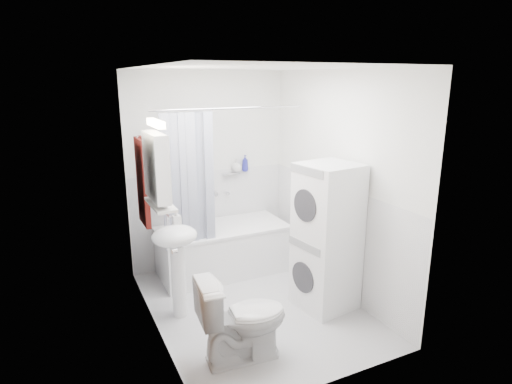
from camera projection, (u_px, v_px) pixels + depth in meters
name	position (u px, v px, depth m)	size (l,w,h in m)	color
floor	(254.00, 306.00, 4.46)	(2.60, 2.60, 0.00)	#B8B7BC
room_walls	(254.00, 167.00, 4.08)	(2.60, 2.60, 2.60)	white
wainscot	(242.00, 243.00, 4.56)	(1.98, 2.58, 2.58)	white
door	(175.00, 251.00, 3.33)	(0.05, 2.00, 2.00)	brown
bathtub	(223.00, 247.00, 5.19)	(1.53, 0.73, 0.59)	white
tub_spout	(227.00, 193.00, 5.41)	(0.04, 0.04, 0.12)	silver
curtain_rod	(230.00, 108.00, 4.49)	(0.02, 0.02, 1.71)	silver
shower_curtain	(189.00, 182.00, 4.48)	(0.55, 0.02, 1.45)	#142047
sink	(176.00, 250.00, 4.11)	(0.44, 0.37, 1.04)	white
medicine_cabinet	(157.00, 165.00, 3.77)	(0.13, 0.50, 0.71)	white
shelf	(161.00, 204.00, 3.87)	(0.18, 0.54, 0.03)	silver
shower_caddy	(231.00, 173.00, 5.36)	(0.22, 0.06, 0.02)	silver
towel	(142.00, 180.00, 4.27)	(0.07, 0.37, 0.90)	#60130C
washer_dryer	(327.00, 237.00, 4.31)	(0.61, 0.60, 1.51)	white
toilet	(243.00, 319.00, 3.56)	(0.42, 0.75, 0.74)	white
soap_pump	(177.00, 223.00, 4.14)	(0.08, 0.17, 0.08)	gray
shelf_bottle	(164.00, 204.00, 3.72)	(0.07, 0.18, 0.07)	gray
shelf_cup	(157.00, 195.00, 3.96)	(0.10, 0.09, 0.10)	gray
shampoo_a	(236.00, 167.00, 5.37)	(0.13, 0.17, 0.13)	gray
shampoo_b	(245.00, 168.00, 5.43)	(0.08, 0.21, 0.08)	navy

